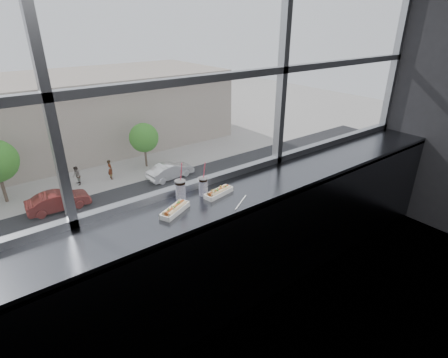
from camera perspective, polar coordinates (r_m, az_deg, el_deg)
wall_back_lower at (r=3.29m, az=-4.63°, el=-10.06°), size 6.00×0.00×6.00m
window_glass at (r=2.73m, az=-6.21°, el=22.02°), size 6.00×0.00×6.00m
window_mullions at (r=2.71m, az=-5.97°, el=22.01°), size 6.00×0.08×2.40m
counter at (r=2.82m, az=-1.93°, el=-3.94°), size 6.00×0.55×0.06m
counter_fascia at (r=2.94m, az=1.20°, el=-14.78°), size 6.00×0.04×1.04m
hotdog_tray_left at (r=2.64m, az=-8.02°, el=-4.93°), size 0.29×0.20×0.07m
hotdog_tray_right at (r=2.87m, az=-0.87°, el=-2.12°), size 0.28×0.14×0.07m
soda_cup_left at (r=2.79m, az=-7.12°, el=-1.65°), size 0.09×0.09×0.32m
soda_cup_right at (r=2.85m, az=-3.42°, el=-1.06°), size 0.08×0.08×0.29m
loose_straw at (r=2.76m, az=2.76°, el=-3.82°), size 0.21×0.13×0.01m
wrapper at (r=2.64m, az=-8.13°, el=-5.27°), size 0.10×0.07×0.02m
street_asphalt at (r=26.05m, az=-28.77°, el=-9.69°), size 80.00×10.00×0.06m
far_sidewalk at (r=33.16m, az=-31.29°, el=-3.00°), size 80.00×6.00×0.04m
car_near_c at (r=22.29m, az=-23.30°, el=-11.28°), size 3.01×6.24×2.02m
car_near_e at (r=26.56m, az=1.51°, el=-2.95°), size 2.75×6.29×2.08m
car_far_c at (r=32.19m, az=-8.79°, el=1.76°), size 3.00×6.05×1.95m
car_near_d at (r=23.88m, az=-9.08°, el=-6.55°), size 3.16×6.75×2.20m
car_far_b at (r=29.36m, az=-25.53°, el=-2.82°), size 2.73×6.06×1.99m
pedestrian_c at (r=33.11m, az=-22.95°, el=0.73°), size 0.68×0.91×2.05m
pedestrian_d at (r=33.29m, az=-18.12°, el=1.78°), size 0.74×0.98×2.21m
tree_right at (r=34.70m, az=-12.95°, el=6.59°), size 2.83×2.83×4.42m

